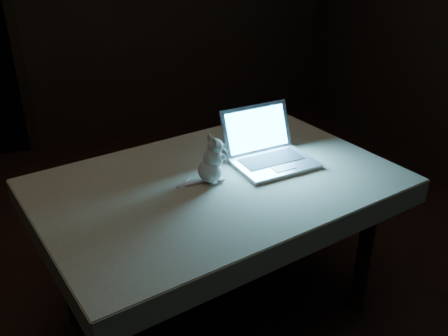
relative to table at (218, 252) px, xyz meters
name	(u,v)px	position (x,y,z in m)	size (l,w,h in m)	color
floor	(191,310)	(-0.13, 0.08, -0.40)	(5.00, 5.00, 0.00)	black
table	(218,252)	(0.00, 0.00, 0.00)	(1.49, 0.96, 0.80)	black
tablecloth	(219,191)	(0.00, -0.01, 0.35)	(1.61, 1.08, 0.11)	beige
laptop	(276,141)	(0.31, 0.03, 0.54)	(0.37, 0.33, 0.25)	silver
plush_mouse	(210,160)	(-0.04, 0.00, 0.52)	(0.16, 0.16, 0.21)	silver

